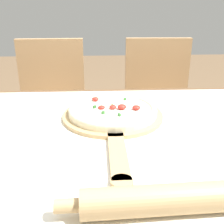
{
  "coord_description": "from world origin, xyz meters",
  "views": [
    {
      "loc": [
        -0.05,
        -0.74,
        1.1
      ],
      "look_at": [
        -0.0,
        0.09,
        0.76
      ],
      "focal_mm": 45.0,
      "sensor_mm": 36.0,
      "label": 1
    }
  ],
  "objects_px": {
    "pizza_peel": "(112,119)",
    "chair_right": "(158,104)",
    "rolling_pin": "(176,199)",
    "pizza": "(112,110)",
    "chair_left": "(52,106)"
  },
  "relations": [
    {
      "from": "rolling_pin",
      "to": "chair_right",
      "type": "bearing_deg",
      "value": 79.42
    },
    {
      "from": "chair_left",
      "to": "chair_right",
      "type": "distance_m",
      "value": 0.62
    },
    {
      "from": "pizza",
      "to": "rolling_pin",
      "type": "bearing_deg",
      "value": -78.09
    },
    {
      "from": "rolling_pin",
      "to": "chair_right",
      "type": "height_order",
      "value": "chair_right"
    },
    {
      "from": "pizza",
      "to": "rolling_pin",
      "type": "relative_size",
      "value": 0.66
    },
    {
      "from": "pizza",
      "to": "chair_right",
      "type": "height_order",
      "value": "chair_right"
    },
    {
      "from": "pizza",
      "to": "chair_left",
      "type": "relative_size",
      "value": 0.33
    },
    {
      "from": "rolling_pin",
      "to": "chair_left",
      "type": "xyz_separation_m",
      "value": [
        -0.41,
        1.14,
        -0.25
      ]
    },
    {
      "from": "pizza_peel",
      "to": "rolling_pin",
      "type": "bearing_deg",
      "value": -77.3
    },
    {
      "from": "pizza_peel",
      "to": "chair_right",
      "type": "xyz_separation_m",
      "value": [
        0.31,
        0.71,
        -0.22
      ]
    },
    {
      "from": "pizza",
      "to": "chair_left",
      "type": "xyz_separation_m",
      "value": [
        -0.31,
        0.68,
        -0.24
      ]
    },
    {
      "from": "pizza_peel",
      "to": "rolling_pin",
      "type": "height_order",
      "value": "rolling_pin"
    },
    {
      "from": "rolling_pin",
      "to": "chair_left",
      "type": "relative_size",
      "value": 0.5
    },
    {
      "from": "chair_left",
      "to": "chair_right",
      "type": "relative_size",
      "value": 1.0
    },
    {
      "from": "chair_right",
      "to": "chair_left",
      "type": "bearing_deg",
      "value": -177.84
    }
  ]
}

